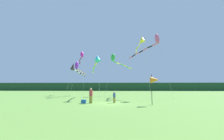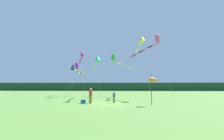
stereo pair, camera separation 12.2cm
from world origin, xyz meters
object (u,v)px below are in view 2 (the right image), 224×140
person_child (114,96)px  kite_rainbow (153,42)px  kite_cyan (97,60)px  kite_purple (78,66)px  cooler_box (83,101)px  person_adult (91,95)px  banner_flag_pole (154,80)px  kite_black (75,68)px  kite_green (115,59)px  kite_yellow (141,41)px  kite_magenta (82,56)px

person_child → kite_rainbow: 12.40m
kite_cyan → kite_purple: (-4.98, 7.25, 0.06)m
person_child → cooler_box: (-3.51, -0.48, -0.55)m
person_adult → person_child: person_adult is taller
banner_flag_pole → kite_black: (-11.93, 11.50, 2.71)m
cooler_box → kite_cyan: (0.67, 5.43, 5.68)m
person_child → person_adult: bearing=-168.2°
kite_green → kite_purple: bearing=-171.7°
person_child → kite_yellow: size_ratio=0.12×
kite_cyan → person_child: bearing=-60.2°
person_child → kite_yellow: bearing=62.1°
person_child → kite_cyan: 7.67m
kite_cyan → kite_magenta: kite_magenta is taller
banner_flag_pole → kite_cyan: 10.43m
person_adult → kite_rainbow: bearing=38.9°
kite_cyan → kite_purple: 8.79m
banner_flag_pole → kite_yellow: kite_yellow is taller
cooler_box → kite_magenta: kite_magenta is taller
kite_black → kite_green: size_ratio=0.81×
cooler_box → kite_purple: 14.56m
kite_yellow → cooler_box: bearing=-131.5°
kite_purple → cooler_box: bearing=-71.2°
person_child → kite_purple: size_ratio=0.19×
kite_green → kite_magenta: kite_magenta is taller
banner_flag_pole → kite_green: (-4.49, 15.20, 4.99)m
cooler_box → kite_green: 15.98m
person_adult → person_child: bearing=11.8°
kite_black → kite_cyan: size_ratio=0.83×
kite_black → kite_purple: 2.67m
banner_flag_pole → kite_green: bearing=106.5°
person_child → banner_flag_pole: bearing=-23.7°
kite_yellow → kite_black: bearing=175.6°
person_adult → cooler_box: size_ratio=3.32×
kite_green → kite_purple: kite_green is taller
kite_yellow → person_adult: bearing=-128.2°
kite_rainbow → kite_cyan: (-9.09, -1.69, -3.28)m
person_adult → kite_purple: bearing=112.0°
kite_magenta → kite_yellow: bearing=-30.9°
kite_cyan → banner_flag_pole: bearing=-43.7°
banner_flag_pole → kite_cyan: kite_cyan is taller
person_adult → kite_purple: size_ratio=0.25×
kite_yellow → kite_black: kite_yellow is taller
kite_black → person_child: bearing=-51.6°
kite_yellow → kite_magenta: kite_yellow is taller
person_child → kite_magenta: (-7.99, 16.19, 8.20)m
person_adult → cooler_box: person_adult is taller
kite_yellow → kite_magenta: (-12.58, 7.53, -1.02)m
person_adult → kite_cyan: (-0.17, 5.51, 4.91)m
cooler_box → kite_magenta: 19.35m
person_child → kite_cyan: size_ratio=0.16×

